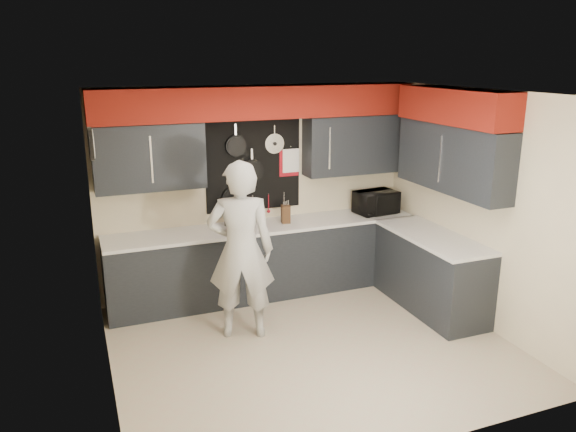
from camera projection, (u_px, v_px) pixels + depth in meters
name	position (u px, v px, depth m)	size (l,w,h in m)	color
ground	(311.00, 346.00, 5.89)	(4.00, 4.00, 0.00)	tan
back_wall_assembly	(261.00, 135.00, 6.77)	(4.00, 0.36, 2.60)	beige
right_wall_assembly	(456.00, 148.00, 6.24)	(0.36, 3.50, 2.60)	beige
left_wall_assembly	(101.00, 248.00, 4.84)	(0.05, 3.50, 2.60)	beige
base_cabinets	(311.00, 263.00, 6.95)	(3.95, 2.20, 0.92)	black
microwave	(376.00, 202.00, 7.41)	(0.54, 0.36, 0.30)	black
knife_block	(286.00, 214.00, 6.98)	(0.10, 0.10, 0.23)	#381D12
utensil_crock	(236.00, 220.00, 6.82)	(0.14, 0.14, 0.18)	white
coffee_maker	(233.00, 214.00, 6.74)	(0.19, 0.23, 0.34)	black
person	(241.00, 251.00, 5.88)	(0.70, 0.46, 1.93)	#B7B7B5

